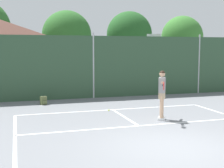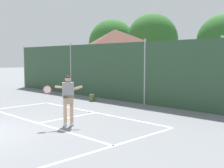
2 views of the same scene
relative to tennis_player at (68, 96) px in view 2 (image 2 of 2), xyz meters
name	(u,v)px [view 2 (image 2 of 2)]	position (x,y,z in m)	size (l,w,h in m)	color
chainlink_fence	(145,73)	(-1.16, 5.94, 0.57)	(26.09, 0.09, 3.50)	#2D4C33
clubhouse_building	(115,59)	(-6.60, 9.20, 1.26)	(7.40, 4.45, 4.58)	beige
treeline_backdrop	(186,41)	(-4.29, 15.19, 2.78)	(26.82, 4.56, 6.49)	brown
tennis_player	(68,96)	(0.00, 0.00, 0.00)	(0.67, 1.33, 1.85)	silver
tennis_ball	(89,112)	(-1.40, 2.22, -1.08)	(0.07, 0.07, 0.07)	#CCE033
backpack_olive	(92,98)	(-3.94, 4.61, -0.92)	(0.33, 0.32, 0.46)	#566038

